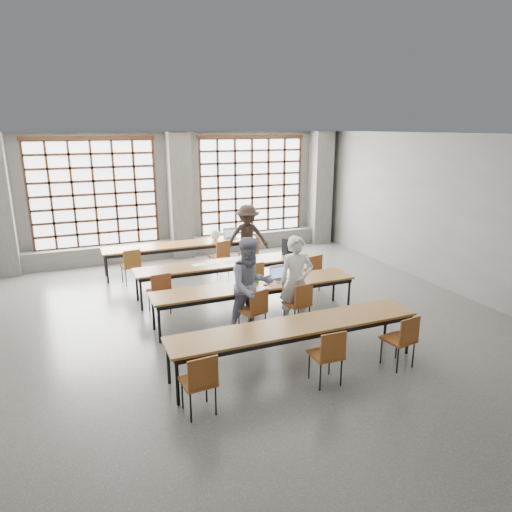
{
  "coord_description": "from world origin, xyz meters",
  "views": [
    {
      "loc": [
        -2.86,
        -7.38,
        3.63
      ],
      "look_at": [
        0.33,
        0.4,
        1.24
      ],
      "focal_mm": 32.0,
      "sensor_mm": 36.0,
      "label": 1
    }
  ],
  "objects_px": {
    "student_male": "(296,282)",
    "laptop_back": "(231,236)",
    "phone": "(267,284)",
    "laptop_front": "(279,276)",
    "desk_row_c": "(256,288)",
    "chair_near_right": "(403,336)",
    "chair_back_left": "(131,263)",
    "student_female": "(251,286)",
    "chair_mid_left": "(160,289)",
    "chair_near_mid": "(329,352)",
    "green_box": "(252,281)",
    "desk_row_a": "(183,246)",
    "chair_mid_right": "(311,269)",
    "chair_back_mid": "(221,253)",
    "chair_front_left": "(255,307)",
    "chair_front_right": "(300,301)",
    "chair_mid_centre": "(253,277)",
    "student_back": "(247,237)",
    "chair_near_left": "(200,378)",
    "chair_back_right": "(250,250)",
    "backpack": "(290,246)",
    "mouse": "(301,278)",
    "desk_row_d": "(296,328)",
    "plastic_bag": "(215,235)",
    "red_pouch": "(198,378)",
    "desk_row_b": "(226,265)"
  },
  "relations": [
    {
      "from": "desk_row_a",
      "to": "laptop_back",
      "type": "relative_size",
      "value": 10.7
    },
    {
      "from": "student_female",
      "to": "chair_front_right",
      "type": "bearing_deg",
      "value": -11.07
    },
    {
      "from": "chair_mid_centre",
      "to": "student_female",
      "type": "height_order",
      "value": "student_female"
    },
    {
      "from": "chair_mid_centre",
      "to": "green_box",
      "type": "bearing_deg",
      "value": -113.36
    },
    {
      "from": "chair_front_left",
      "to": "plastic_bag",
      "type": "distance_m",
      "value": 4.38
    },
    {
      "from": "chair_back_left",
      "to": "chair_near_left",
      "type": "distance_m",
      "value": 5.57
    },
    {
      "from": "chair_mid_right",
      "to": "student_male",
      "type": "height_order",
      "value": "student_male"
    },
    {
      "from": "desk_row_c",
      "to": "chair_near_right",
      "type": "xyz_separation_m",
      "value": [
        1.39,
        -2.56,
        -0.13
      ]
    },
    {
      "from": "chair_near_right",
      "to": "student_back",
      "type": "xyz_separation_m",
      "value": [
        -0.34,
        5.7,
        0.32
      ]
    },
    {
      "from": "phone",
      "to": "laptop_front",
      "type": "bearing_deg",
      "value": 29.88
    },
    {
      "from": "chair_back_mid",
      "to": "chair_front_left",
      "type": "distance_m",
      "value": 3.68
    },
    {
      "from": "chair_near_mid",
      "to": "backpack",
      "type": "bearing_deg",
      "value": 70.87
    },
    {
      "from": "phone",
      "to": "backpack",
      "type": "height_order",
      "value": "backpack"
    },
    {
      "from": "desk_row_c",
      "to": "desk_row_d",
      "type": "height_order",
      "value": "same"
    },
    {
      "from": "desk_row_a",
      "to": "chair_mid_left",
      "type": "bearing_deg",
      "value": -112.46
    },
    {
      "from": "desk_row_a",
      "to": "laptop_front",
      "type": "bearing_deg",
      "value": -72.71
    },
    {
      "from": "laptop_front",
      "to": "laptop_back",
      "type": "distance_m",
      "value": 3.65
    },
    {
      "from": "desk_row_a",
      "to": "chair_back_left",
      "type": "relative_size",
      "value": 4.55
    },
    {
      "from": "chair_mid_left",
      "to": "student_back",
      "type": "bearing_deg",
      "value": 38.73
    },
    {
      "from": "laptop_front",
      "to": "green_box",
      "type": "xyz_separation_m",
      "value": [
        -0.59,
        -0.03,
        -0.02
      ]
    },
    {
      "from": "chair_front_right",
      "to": "laptop_front",
      "type": "height_order",
      "value": "laptop_front"
    },
    {
      "from": "plastic_bag",
      "to": "mouse",
      "type": "bearing_deg",
      "value": -80.75
    },
    {
      "from": "chair_back_left",
      "to": "laptop_front",
      "type": "height_order",
      "value": "laptop_front"
    },
    {
      "from": "desk_row_a",
      "to": "laptop_back",
      "type": "bearing_deg",
      "value": 4.64
    },
    {
      "from": "chair_back_left",
      "to": "green_box",
      "type": "relative_size",
      "value": 3.52
    },
    {
      "from": "chair_back_left",
      "to": "green_box",
      "type": "bearing_deg",
      "value": -57.17
    },
    {
      "from": "desk_row_c",
      "to": "laptop_back",
      "type": "height_order",
      "value": "laptop_back"
    },
    {
      "from": "chair_back_right",
      "to": "chair_mid_right",
      "type": "relative_size",
      "value": 1.0
    },
    {
      "from": "chair_mid_right",
      "to": "green_box",
      "type": "height_order",
      "value": "chair_mid_right"
    },
    {
      "from": "student_male",
      "to": "laptop_back",
      "type": "distance_m",
      "value": 4.26
    },
    {
      "from": "chair_front_left",
      "to": "chair_near_right",
      "type": "height_order",
      "value": "same"
    },
    {
      "from": "chair_back_left",
      "to": "student_female",
      "type": "height_order",
      "value": "student_female"
    },
    {
      "from": "chair_near_mid",
      "to": "phone",
      "type": "relative_size",
      "value": 6.77
    },
    {
      "from": "desk_row_c",
      "to": "red_pouch",
      "type": "relative_size",
      "value": 20.0
    },
    {
      "from": "chair_back_mid",
      "to": "student_back",
      "type": "height_order",
      "value": "student_back"
    },
    {
      "from": "desk_row_d",
      "to": "chair_mid_right",
      "type": "xyz_separation_m",
      "value": [
        1.88,
        2.91,
        -0.13
      ]
    },
    {
      "from": "chair_back_mid",
      "to": "student_female",
      "type": "height_order",
      "value": "student_female"
    },
    {
      "from": "chair_back_left",
      "to": "chair_front_right",
      "type": "bearing_deg",
      "value": -54.94
    },
    {
      "from": "chair_mid_left",
      "to": "chair_near_mid",
      "type": "xyz_separation_m",
      "value": [
        1.73,
        -3.53,
        0.0
      ]
    },
    {
      "from": "desk_row_d",
      "to": "phone",
      "type": "relative_size",
      "value": 30.77
    },
    {
      "from": "chair_front_left",
      "to": "green_box",
      "type": "distance_m",
      "value": 0.78
    },
    {
      "from": "desk_row_c",
      "to": "backpack",
      "type": "distance_m",
      "value": 2.27
    },
    {
      "from": "desk_row_a",
      "to": "plastic_bag",
      "type": "bearing_deg",
      "value": 3.18
    },
    {
      "from": "student_male",
      "to": "laptop_back",
      "type": "relative_size",
      "value": 4.62
    },
    {
      "from": "chair_near_right",
      "to": "chair_back_left",
      "type": "bearing_deg",
      "value": 120.87
    },
    {
      "from": "desk_row_b",
      "to": "chair_front_right",
      "type": "distance_m",
      "value": 2.34
    },
    {
      "from": "chair_mid_left",
      "to": "student_male",
      "type": "height_order",
      "value": "student_male"
    },
    {
      "from": "chair_front_right",
      "to": "chair_back_left",
      "type": "bearing_deg",
      "value": 125.06
    },
    {
      "from": "chair_front_left",
      "to": "backpack",
      "type": "xyz_separation_m",
      "value": [
        1.81,
        2.28,
        0.39
      ]
    },
    {
      "from": "chair_near_right",
      "to": "mouse",
      "type": "distance_m",
      "value": 2.58
    }
  ]
}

